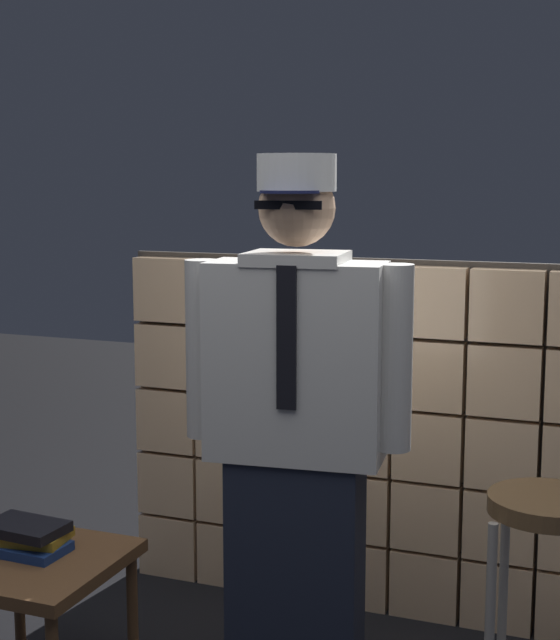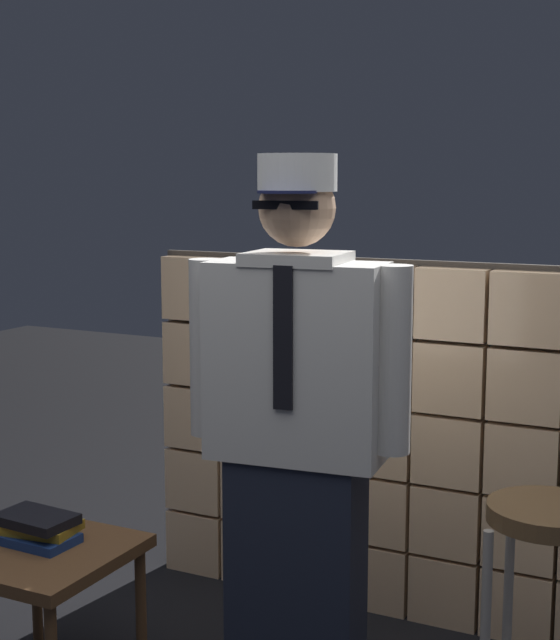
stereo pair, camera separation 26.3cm
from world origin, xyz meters
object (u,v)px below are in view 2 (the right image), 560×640
object	(u,v)px
standing_person	(296,435)
book_stack	(38,528)
side_table	(41,567)
bar_stool	(547,572)

from	to	relation	value
standing_person	book_stack	size ratio (longest dim) A/B	6.49
standing_person	side_table	xyz separation A→B (m)	(-0.77, -0.25, -0.46)
bar_stool	side_table	world-z (taller)	bar_stool
bar_stool	side_table	distance (m)	1.53
standing_person	bar_stool	xyz separation A→B (m)	(0.72, 0.10, -0.32)
side_table	standing_person	bearing A→B (deg)	17.78
book_stack	side_table	bearing A→B (deg)	-43.91
side_table	book_stack	size ratio (longest dim) A/B	1.98
book_stack	standing_person	bearing A→B (deg)	14.75
standing_person	side_table	distance (m)	0.93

